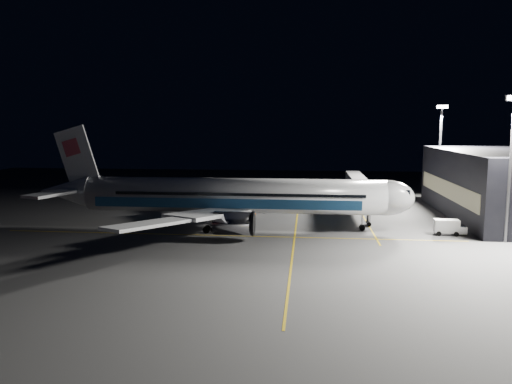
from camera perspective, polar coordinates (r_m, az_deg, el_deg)
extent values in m
plane|color=#4C4C4F|center=(81.49, -2.51, -4.08)|extent=(200.00, 200.00, 0.00)
cube|color=gold|center=(80.65, 4.56, -4.22)|extent=(0.25, 80.00, 0.01)
cube|color=gold|center=(75.70, -3.18, -5.01)|extent=(70.00, 0.25, 0.01)
cube|color=gold|center=(91.01, 12.30, -2.99)|extent=(0.25, 40.00, 0.01)
cylinder|color=silver|center=(80.56, -2.53, -0.39)|extent=(48.00, 5.60, 5.60)
ellipsoid|color=silver|center=(80.62, 14.59, -0.63)|extent=(8.96, 5.60, 5.60)
cube|color=black|center=(80.86, 16.23, 0.05)|extent=(2.20, 3.40, 0.90)
cone|color=silver|center=(89.26, -20.94, 0.10)|extent=(9.00, 5.49, 5.49)
cube|color=#1D4E86|center=(83.56, -2.92, -0.72)|extent=(42.24, 0.25, 1.50)
cube|color=#1D4E86|center=(78.14, -3.55, -1.32)|extent=(42.24, 0.25, 1.50)
cube|color=silver|center=(89.00, -3.36, -0.65)|extent=(11.36, 15.23, 1.53)
cube|color=silver|center=(73.47, -5.37, -2.49)|extent=(11.36, 15.23, 1.53)
cube|color=silver|center=(101.95, -5.00, 0.92)|extent=(8.57, 13.22, 1.31)
cube|color=silver|center=(62.68, -12.13, -3.62)|extent=(8.57, 13.22, 1.31)
cube|color=silver|center=(93.64, -19.25, 0.71)|extent=(6.20, 9.67, 0.45)
cube|color=silver|center=(84.43, -22.23, -0.18)|extent=(6.20, 9.67, 0.45)
cube|color=white|center=(87.69, -19.79, 3.90)|extent=(7.53, 0.40, 10.28)
cube|color=#CB455A|center=(87.97, -20.30, 4.80)|extent=(3.22, 0.55, 3.22)
cylinder|color=#B7B7BF|center=(89.63, -0.91, -1.32)|extent=(5.60, 3.40, 3.40)
cylinder|color=#B7B7BF|center=(72.08, -2.63, -3.59)|extent=(5.60, 3.40, 3.40)
cylinder|color=#9999A0|center=(80.85, 12.04, -3.44)|extent=(0.26, 0.26, 2.50)
cylinder|color=black|center=(81.01, 12.02, -3.99)|extent=(0.90, 0.70, 0.90)
cylinder|color=#9999A0|center=(85.89, -4.07, -2.62)|extent=(0.26, 0.26, 2.50)
cylinder|color=#9999A0|center=(77.59, -5.18, -3.77)|extent=(0.26, 0.26, 2.50)
cylinder|color=black|center=(86.02, -4.07, -3.08)|extent=(1.10, 1.60, 1.10)
cylinder|color=black|center=(77.73, -5.17, -4.28)|extent=(1.10, 1.60, 1.10)
cube|color=black|center=(99.54, 26.01, 0.81)|extent=(18.00, 40.00, 12.00)
cube|color=brown|center=(96.92, 20.95, 0.32)|extent=(0.15, 36.00, 3.00)
cube|color=#B2B2B7|center=(100.17, 11.75, 0.67)|extent=(3.00, 33.90, 2.80)
cube|color=#B2B2B7|center=(84.56, 12.82, -0.66)|extent=(3.60, 3.20, 3.40)
cylinder|color=#9999A0|center=(85.06, 12.76, -2.70)|extent=(0.70, 0.70, 3.10)
cylinder|color=black|center=(84.41, 12.80, -3.61)|extent=(0.70, 0.30, 0.70)
cylinder|color=black|center=(86.16, 12.66, -3.37)|extent=(0.70, 0.30, 0.70)
cylinder|color=#59595E|center=(114.58, 20.24, 3.95)|extent=(0.44, 0.44, 20.00)
cube|color=#59595E|center=(114.43, 20.49, 9.10)|extent=(2.40, 0.50, 0.80)
cube|color=white|center=(114.09, 20.53, 9.11)|extent=(2.20, 0.15, 0.60)
cylinder|color=#59595E|center=(78.41, 27.02, 1.99)|extent=(0.44, 0.44, 20.00)
cube|color=silver|center=(81.18, 20.94, -3.64)|extent=(3.64, 1.91, 1.97)
cube|color=silver|center=(81.80, 22.39, -4.02)|extent=(1.49, 1.75, 1.08)
cube|color=black|center=(81.71, 22.41, -3.71)|extent=(1.12, 1.56, 0.45)
cylinder|color=black|center=(82.57, 21.60, -4.22)|extent=(0.72, 0.25, 0.72)
cylinder|color=black|center=(80.78, 21.92, -4.50)|extent=(0.72, 0.25, 0.72)
cylinder|color=black|center=(82.00, 19.90, -4.22)|extent=(0.72, 0.25, 0.72)
cylinder|color=black|center=(80.20, 20.18, -4.50)|extent=(0.72, 0.25, 0.72)
cube|color=black|center=(101.56, -2.53, -1.29)|extent=(2.36, 1.59, 1.03)
cube|color=black|center=(101.46, -2.53, -0.93)|extent=(1.01, 1.01, 0.56)
sphere|color=#FFF2CC|center=(100.97, -2.88, -1.35)|extent=(0.24, 0.24, 0.24)
sphere|color=#FFF2CC|center=(100.76, -2.36, -1.37)|extent=(0.24, 0.24, 0.24)
cylinder|color=black|center=(102.21, -1.96, -1.47)|extent=(0.58, 0.25, 0.56)
cylinder|color=black|center=(100.68, -2.16, -1.61)|extent=(0.58, 0.25, 0.56)
cylinder|color=black|center=(102.59, -2.88, -1.44)|extent=(0.58, 0.25, 0.56)
cylinder|color=black|center=(101.07, -3.09, -1.58)|extent=(0.58, 0.25, 0.56)
cone|color=#D85109|center=(92.39, -4.97, -2.51)|extent=(0.35, 0.35, 0.53)
cone|color=#D85109|center=(94.51, -3.13, -2.25)|extent=(0.36, 0.36, 0.54)
cone|color=#D85109|center=(92.94, -0.14, -2.38)|extent=(0.43, 0.43, 0.65)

